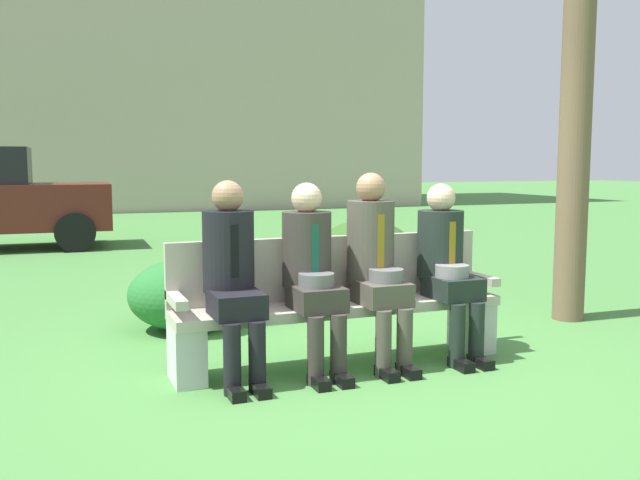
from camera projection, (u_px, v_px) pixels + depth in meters
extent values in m
plane|color=#47823D|center=(357.00, 369.00, 4.80)|extent=(80.00, 80.00, 0.00)
cube|color=#B7AD9E|center=(341.00, 307.00, 4.88)|extent=(2.38, 0.44, 0.07)
cube|color=#B7AD9E|center=(331.00, 267.00, 5.03)|extent=(2.38, 0.06, 0.45)
cube|color=#B7AD9E|center=(176.00, 300.00, 4.45)|extent=(0.08, 0.44, 0.06)
cube|color=#B7AD9E|center=(479.00, 278.00, 5.28)|extent=(0.08, 0.44, 0.06)
cube|color=silver|center=(187.00, 354.00, 4.51)|extent=(0.20, 0.37, 0.38)
cube|color=silver|center=(471.00, 325.00, 5.30)|extent=(0.20, 0.37, 0.38)
cube|color=black|center=(236.00, 304.00, 4.42)|extent=(0.32, 0.38, 0.16)
cylinder|color=black|center=(232.00, 359.00, 4.25)|extent=(0.11, 0.11, 0.45)
cylinder|color=black|center=(257.00, 357.00, 4.31)|extent=(0.11, 0.11, 0.45)
cube|color=black|center=(235.00, 392.00, 4.22)|extent=(0.09, 0.22, 0.07)
cube|color=black|center=(260.00, 389.00, 4.28)|extent=(0.09, 0.22, 0.07)
cylinder|color=black|center=(229.00, 251.00, 4.56)|extent=(0.34, 0.34, 0.54)
cube|color=black|center=(235.00, 251.00, 4.41)|extent=(0.05, 0.01, 0.34)
sphere|color=#9E7556|center=(228.00, 196.00, 4.52)|extent=(0.21, 0.21, 0.21)
cube|color=#38332D|center=(317.00, 298.00, 4.62)|extent=(0.32, 0.38, 0.16)
cylinder|color=#38332D|center=(316.00, 351.00, 4.45)|extent=(0.11, 0.11, 0.45)
cylinder|color=#38332D|center=(339.00, 348.00, 4.51)|extent=(0.11, 0.11, 0.45)
cube|color=black|center=(319.00, 382.00, 4.42)|extent=(0.09, 0.22, 0.07)
cube|color=black|center=(342.00, 379.00, 4.47)|extent=(0.09, 0.22, 0.07)
cylinder|color=#38332D|center=(307.00, 249.00, 4.76)|extent=(0.34, 0.34, 0.51)
cube|color=#144C3D|center=(315.00, 249.00, 4.61)|extent=(0.05, 0.01, 0.33)
sphere|color=beige|center=(307.00, 198.00, 4.72)|extent=(0.21, 0.21, 0.21)
cylinder|color=#5E5E5E|center=(316.00, 280.00, 4.59)|extent=(0.24, 0.24, 0.09)
cube|color=#4C473D|center=(382.00, 293.00, 4.80)|extent=(0.32, 0.38, 0.16)
cylinder|color=#4C473D|center=(383.00, 344.00, 4.63)|extent=(0.11, 0.11, 0.45)
cylinder|color=#4C473D|center=(405.00, 341.00, 4.68)|extent=(0.11, 0.11, 0.45)
cube|color=black|center=(387.00, 374.00, 4.59)|extent=(0.09, 0.22, 0.07)
cube|color=black|center=(408.00, 371.00, 4.65)|extent=(0.09, 0.22, 0.07)
cylinder|color=#4C473D|center=(370.00, 241.00, 4.94)|extent=(0.34, 0.34, 0.58)
cube|color=olive|center=(381.00, 241.00, 4.78)|extent=(0.05, 0.01, 0.37)
sphere|color=#9E7556|center=(371.00, 187.00, 4.89)|extent=(0.21, 0.21, 0.21)
cylinder|color=slate|center=(386.00, 275.00, 4.77)|extent=(0.24, 0.24, 0.09)
cube|color=#1E2823|center=(453.00, 287.00, 5.01)|extent=(0.32, 0.38, 0.16)
cylinder|color=#1E2823|center=(457.00, 336.00, 4.83)|extent=(0.11, 0.11, 0.45)
cylinder|color=#1E2823|center=(476.00, 334.00, 4.89)|extent=(0.11, 0.11, 0.45)
cube|color=black|center=(461.00, 365.00, 4.80)|extent=(0.09, 0.22, 0.07)
cube|color=black|center=(481.00, 362.00, 4.86)|extent=(0.09, 0.22, 0.07)
cylinder|color=#1E2823|center=(440.00, 244.00, 5.15)|extent=(0.34, 0.34, 0.50)
cube|color=olive|center=(452.00, 243.00, 4.99)|extent=(0.05, 0.01, 0.32)
sphere|color=beige|center=(441.00, 198.00, 5.11)|extent=(0.21, 0.21, 0.21)
cylinder|color=gray|center=(452.00, 271.00, 4.97)|extent=(0.24, 0.24, 0.09)
cylinder|color=brown|center=(577.00, 88.00, 6.12)|extent=(0.28, 0.28, 4.17)
ellipsoid|color=#335F22|center=(365.00, 251.00, 8.28)|extent=(1.19, 1.09, 0.75)
ellipsoid|color=#1B7426|center=(256.00, 281.00, 6.49)|extent=(1.03, 0.94, 0.64)
ellipsoid|color=#276E2F|center=(186.00, 294.00, 5.94)|extent=(0.98, 0.90, 0.61)
cylinder|color=black|center=(75.00, 224.00, 12.54)|extent=(0.64, 0.16, 0.64)
cylinder|color=black|center=(75.00, 232.00, 11.08)|extent=(0.64, 0.16, 0.64)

